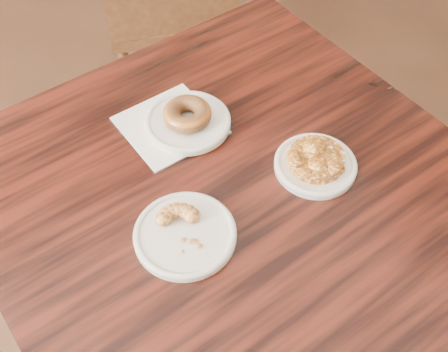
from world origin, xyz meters
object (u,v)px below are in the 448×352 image
chair_far (166,4)px  apple_fritter (317,157)px  glazed_donut (187,114)px  cruller_fragment (185,229)px  cafe_table (230,284)px

chair_far → apple_fritter: 1.09m
glazed_donut → cruller_fragment: 0.26m
chair_far → cruller_fragment: 1.18m
apple_fritter → cruller_fragment: size_ratio=1.46×
cafe_table → cruller_fragment: 0.42m
chair_far → apple_fritter: (-0.12, -1.03, 0.33)m
chair_far → glazed_donut: (-0.29, -0.82, 0.33)m
cafe_table → chair_far: chair_far is taller
glazed_donut → cruller_fragment: glazed_donut is taller
cafe_table → cruller_fragment: cruller_fragment is taller
glazed_donut → apple_fritter: 0.27m
glazed_donut → apple_fritter: (0.16, -0.21, -0.00)m
cafe_table → cruller_fragment: bearing=-162.2°
glazed_donut → cafe_table: bearing=-88.1°
chair_far → apple_fritter: size_ratio=6.43×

